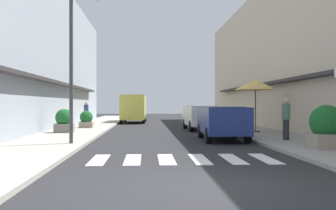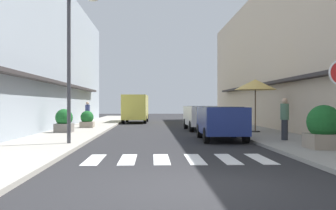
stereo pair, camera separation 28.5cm
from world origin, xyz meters
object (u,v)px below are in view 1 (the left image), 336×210
object	(u,v)px
parked_car_near	(222,119)
planter_far	(86,120)
parked_car_mid	(201,115)
delivery_van	(134,106)
pedestrian_walking_near	(286,118)
pedestrian_walking_far	(86,112)
cafe_umbrella	(255,85)
planter_corner	(327,127)
planter_midblock	(64,121)
street_lamp	(76,51)

from	to	relation	value
parked_car_near	planter_far	xyz separation A→B (m)	(-7.05, 7.71, -0.30)
parked_car_mid	delivery_van	distance (m)	10.86
pedestrian_walking_near	pedestrian_walking_far	distance (m)	16.46
planter_far	pedestrian_walking_far	xyz separation A→B (m)	(-0.64, 4.09, 0.36)
cafe_umbrella	pedestrian_walking_near	xyz separation A→B (m)	(-0.03, -4.62, -1.57)
parked_car_near	planter_far	size ratio (longest dim) A/B	3.82
cafe_umbrella	planter_corner	distance (m)	7.88
planter_midblock	pedestrian_walking_near	size ratio (longest dim) A/B	0.71
delivery_van	planter_far	world-z (taller)	delivery_van
pedestrian_walking_near	pedestrian_walking_far	size ratio (longest dim) A/B	1.04
planter_midblock	pedestrian_walking_near	bearing A→B (deg)	-25.98
pedestrian_walking_far	planter_corner	bearing A→B (deg)	134.91
parked_car_near	planter_corner	world-z (taller)	planter_corner
pedestrian_walking_far	pedestrian_walking_near	bearing A→B (deg)	139.92
street_lamp	cafe_umbrella	bearing A→B (deg)	33.70
cafe_umbrella	street_lamp	bearing A→B (deg)	-146.30
parked_car_near	pedestrian_walking_near	size ratio (longest dim) A/B	2.36
parked_car_mid	cafe_umbrella	size ratio (longest dim) A/B	1.54
delivery_van	planter_midblock	distance (m)	13.39
pedestrian_walking_near	planter_far	bearing A→B (deg)	86.26
planter_corner	pedestrian_walking_near	distance (m)	3.07
parked_car_near	pedestrian_walking_near	world-z (taller)	pedestrian_walking_near
parked_car_near	pedestrian_walking_far	size ratio (longest dim) A/B	2.45
planter_far	planter_corner	bearing A→B (deg)	-51.04
parked_car_near	delivery_van	bearing A→B (deg)	104.78
pedestrian_walking_far	cafe_umbrella	bearing A→B (deg)	152.44
cafe_umbrella	pedestrian_walking_far	xyz separation A→B (m)	(-10.10, 8.40, -1.61)
planter_midblock	pedestrian_walking_near	xyz separation A→B (m)	(9.95, -4.85, 0.31)
parked_car_near	delivery_van	distance (m)	17.19
planter_midblock	delivery_van	bearing A→B (deg)	76.22
street_lamp	pedestrian_walking_near	size ratio (longest dim) A/B	3.32
cafe_umbrella	planter_corner	bearing A→B (deg)	-88.33
planter_midblock	planter_far	xyz separation A→B (m)	(0.52, 4.08, -0.08)
cafe_umbrella	pedestrian_walking_far	distance (m)	13.24
parked_car_near	planter_corner	size ratio (longest dim) A/B	2.81
parked_car_near	planter_corner	bearing A→B (deg)	-58.30
pedestrian_walking_near	pedestrian_walking_far	bearing A→B (deg)	77.41
parked_car_mid	planter_midblock	bearing A→B (deg)	-157.99
street_lamp	parked_car_near	bearing A→B (deg)	20.03
street_lamp	planter_midblock	distance (m)	6.66
delivery_van	pedestrian_walking_near	xyz separation A→B (m)	(6.77, -17.83, -0.39)
parked_car_near	street_lamp	xyz separation A→B (m)	(-5.93, -2.16, 2.64)
parked_car_near	delivery_van	size ratio (longest dim) A/B	0.74
parked_car_mid	pedestrian_walking_far	size ratio (longest dim) A/B	2.60
street_lamp	planter_far	size ratio (longest dim) A/B	5.38
parked_car_mid	street_lamp	size ratio (longest dim) A/B	0.75
delivery_van	street_lamp	size ratio (longest dim) A/B	0.96
street_lamp	planter_corner	world-z (taller)	street_lamp
cafe_umbrella	planter_midblock	distance (m)	10.16
delivery_van	planter_corner	size ratio (longest dim) A/B	3.81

